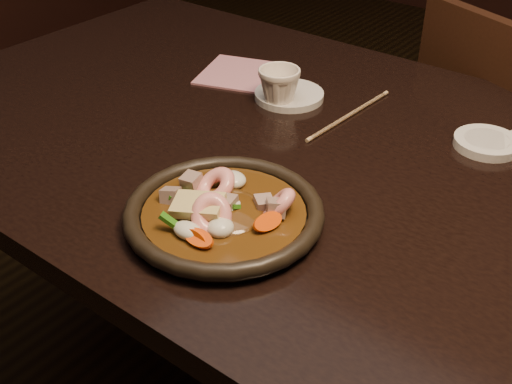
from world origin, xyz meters
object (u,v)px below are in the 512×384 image
Objects in this scene: chair at (502,177)px; plate at (224,214)px; table at (312,188)px; tea_cup at (279,86)px.

plate is (-0.16, -0.82, 0.29)m from chair.
table is 1.84× the size of chair.
plate is 0.38m from tea_cup.
tea_cup is (-0.31, -0.48, 0.32)m from chair.
table is 0.26m from plate.
table is 0.21m from tea_cup.
tea_cup is at bearing 145.99° from table.
tea_cup is (-0.14, 0.10, 0.12)m from table.
chair is 3.11× the size of plate.
tea_cup reaches higher than table.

